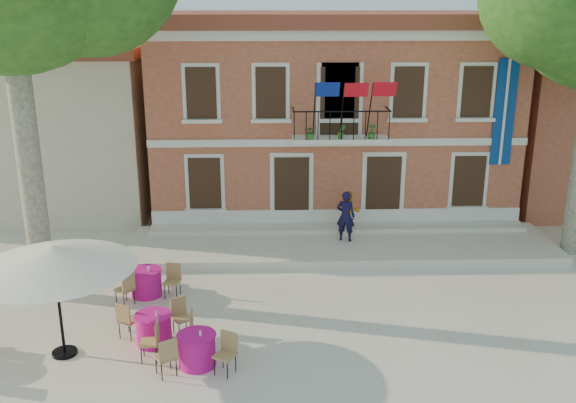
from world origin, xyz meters
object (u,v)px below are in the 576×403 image
at_px(patio_umbrella, 54,258).
at_px(pedestrian_navy, 346,216).
at_px(cafe_table_1, 197,348).
at_px(cafe_table_3, 146,281).
at_px(cafe_table_0, 154,327).
at_px(pedestrian_orange, 349,213).

bearing_deg(patio_umbrella, pedestrian_navy, 41.30).
xyz_separation_m(patio_umbrella, cafe_table_1, (3.17, -0.57, -2.02)).
relative_size(patio_umbrella, pedestrian_navy, 2.15).
xyz_separation_m(pedestrian_navy, cafe_table_3, (-5.97, -3.35, -0.72)).
relative_size(cafe_table_1, cafe_table_3, 1.01).
bearing_deg(patio_umbrella, cafe_table_0, 12.02).
relative_size(patio_umbrella, cafe_table_1, 1.95).
relative_size(pedestrian_navy, cafe_table_3, 0.92).
height_order(patio_umbrella, pedestrian_navy, patio_umbrella).
distance_m(pedestrian_orange, cafe_table_1, 8.86).
xyz_separation_m(pedestrian_navy, cafe_table_0, (-5.32, -6.02, -0.72)).
relative_size(pedestrian_orange, cafe_table_0, 0.80).
bearing_deg(cafe_table_1, cafe_table_3, 116.02).
relative_size(pedestrian_orange, cafe_table_3, 0.81).
distance_m(patio_umbrella, cafe_table_1, 3.80).
relative_size(patio_umbrella, cafe_table_0, 1.96).
bearing_deg(pedestrian_navy, patio_umbrella, 59.78).
bearing_deg(cafe_table_3, cafe_table_1, -63.98).
distance_m(cafe_table_0, cafe_table_3, 2.76).
bearing_deg(cafe_table_3, cafe_table_0, -76.21).
relative_size(patio_umbrella, cafe_table_3, 1.98).
bearing_deg(pedestrian_navy, cafe_table_0, 67.03).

